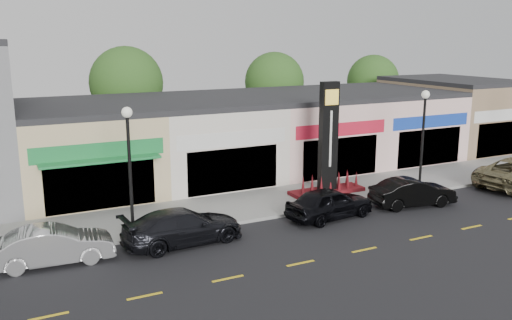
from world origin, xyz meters
The scene contains 18 objects.
ground centered at (0.00, 0.00, 0.00)m, with size 120.00×120.00×0.00m, color black.
sidewalk centered at (0.00, 4.35, 0.07)m, with size 52.00×4.30×0.15m, color gray.
curb centered at (0.00, 2.10, 0.07)m, with size 52.00×0.20×0.15m, color gray.
shop_beige centered at (-8.50, 11.46, 2.40)m, with size 7.00×10.85×4.80m.
shop_cream centered at (-1.50, 11.47, 2.40)m, with size 7.00×10.01×4.80m.
shop_pink_w centered at (5.50, 11.47, 2.40)m, with size 7.00×10.01×4.80m.
shop_pink_e centered at (12.50, 11.47, 2.40)m, with size 7.00×10.01×4.80m.
shop_tan centered at (19.50, 11.48, 2.65)m, with size 7.00×10.01×5.30m.
tree_rear_west centered at (-4.00, 19.50, 5.22)m, with size 5.20×5.20×7.83m.
tree_rear_mid centered at (8.00, 19.50, 4.88)m, with size 4.80×4.80×7.29m.
tree_rear_east centered at (18.00, 19.50, 4.63)m, with size 4.60×4.60×6.94m.
lamp_west_near centered at (-8.00, 2.50, 3.48)m, with size 0.44×0.44×5.47m.
lamp_east_near centered at (8.00, 2.50, 3.48)m, with size 0.44×0.44×5.47m.
pylon_sign centered at (3.00, 4.20, 2.27)m, with size 4.20×1.30×6.00m.
car_white_van centered at (-11.34, 1.15, 0.73)m, with size 4.41×1.54×1.45m, color beige.
car_dark_sedan centered at (-6.30, 0.94, 0.74)m, with size 5.07×2.06×1.47m, color black.
car_black_sedan centered at (0.95, 0.93, 0.75)m, with size 4.40×1.77×1.50m, color black.
car_black_conv centered at (5.82, 0.67, 0.71)m, with size 4.33×1.51×1.43m, color black.
Camera 1 is at (-13.05, -19.38, 8.33)m, focal length 38.00 mm.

